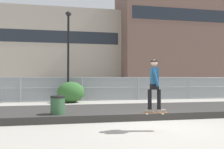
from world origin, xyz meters
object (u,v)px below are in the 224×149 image
(shrub_center, at_px, (71,92))
(parked_car_mid, at_px, (113,88))
(parked_car_near, at_px, (50,89))
(trash_bin, at_px, (58,109))
(skateboard, at_px, (154,112))
(shrub_left, at_px, (66,97))
(skater, at_px, (154,82))
(street_lamp, at_px, (68,45))

(shrub_center, bearing_deg, parked_car_mid, 46.65)
(parked_car_near, bearing_deg, trash_bin, -83.04)
(skateboard, distance_m, shrub_left, 9.61)
(parked_car_near, height_order, trash_bin, parked_car_near)
(trash_bin, bearing_deg, skater, -33.64)
(street_lamp, relative_size, parked_car_near, 1.51)
(skateboard, distance_m, shrub_center, 9.53)
(skater, bearing_deg, skateboard, 45.00)
(skateboard, distance_m, trash_bin, 3.89)
(parked_car_near, xyz_separation_m, shrub_left, (1.46, -3.96, -0.40))
(skateboard, xyz_separation_m, skater, (-0.00, -0.00, 0.99))
(parked_car_mid, height_order, trash_bin, parked_car_mid)
(shrub_center, bearing_deg, skater, -73.16)
(skater, relative_size, shrub_center, 0.89)
(parked_car_mid, bearing_deg, skateboard, -94.85)
(street_lamp, bearing_deg, shrub_center, -67.15)
(parked_car_mid, xyz_separation_m, shrub_left, (-4.23, -4.14, -0.40))
(parked_car_near, relative_size, parked_car_mid, 0.98)
(shrub_left, bearing_deg, street_lamp, 75.60)
(skateboard, xyz_separation_m, parked_car_near, (-4.57, 13.06, 0.24))
(parked_car_mid, xyz_separation_m, shrub_center, (-3.88, -4.11, -0.09))
(street_lamp, height_order, parked_car_mid, street_lamp)
(skateboard, relative_size, shrub_left, 0.73)
(parked_car_mid, bearing_deg, parked_car_near, -178.19)
(shrub_left, bearing_deg, trash_bin, -91.05)
(parked_car_mid, bearing_deg, shrub_left, -135.63)
(parked_car_near, relative_size, shrub_left, 3.95)
(street_lamp, xyz_separation_m, shrub_center, (0.21, -0.51, -3.45))
(parked_car_mid, distance_m, shrub_left, 5.94)
(skateboard, xyz_separation_m, trash_bin, (-3.24, 2.16, -0.08))
(parked_car_near, bearing_deg, parked_car_mid, 1.81)
(skater, bearing_deg, shrub_center, 106.84)
(trash_bin, bearing_deg, shrub_center, 86.08)
(skateboard, relative_size, street_lamp, 0.12)
(parked_car_near, height_order, shrub_center, parked_car_near)
(shrub_left, bearing_deg, parked_car_near, 110.20)
(trash_bin, bearing_deg, street_lamp, 87.97)
(parked_car_near, height_order, shrub_left, parked_car_near)
(street_lamp, distance_m, trash_bin, 8.33)
(shrub_center, bearing_deg, shrub_left, -175.43)
(skateboard, relative_size, shrub_center, 0.43)
(skater, distance_m, parked_car_near, 13.85)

